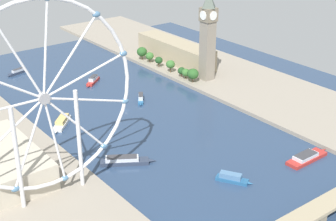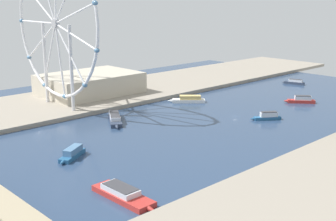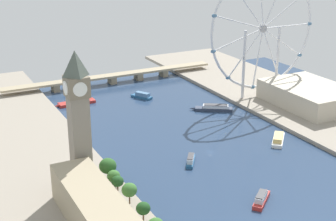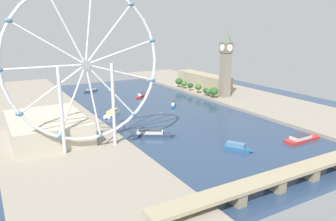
# 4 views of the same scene
# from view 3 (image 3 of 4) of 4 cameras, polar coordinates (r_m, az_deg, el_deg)

# --- Properties ---
(ground_plane) EXTENTS (402.41, 402.41, 0.00)m
(ground_plane) POSITION_cam_3_polar(r_m,az_deg,el_deg) (344.53, 4.83, -4.73)
(ground_plane) COLOR navy
(riverbank_left) EXTENTS (90.00, 520.00, 3.00)m
(riverbank_left) POSITION_cam_3_polar(r_m,az_deg,el_deg) (304.27, -14.31, -8.52)
(riverbank_left) COLOR gray
(riverbank_left) RESTS_ON ground_plane
(clock_tower) EXTENTS (13.04, 13.04, 79.57)m
(clock_tower) POSITION_cam_3_polar(r_m,az_deg,el_deg) (283.99, -10.14, -0.75)
(clock_tower) COLOR gray
(clock_tower) RESTS_ON riverbank_left
(parliament_block) EXTENTS (22.00, 98.49, 20.21)m
(parliament_block) POSITION_cam_3_polar(r_m,az_deg,el_deg) (246.08, -7.63, -12.19)
(parliament_block) COLOR tan
(parliament_block) RESTS_ON riverbank_left
(tree_row_embankment) EXTENTS (10.91, 90.16, 13.21)m
(tree_row_embankment) POSITION_cam_3_polar(r_m,az_deg,el_deg) (268.97, -3.98, -9.67)
(tree_row_embankment) COLOR #513823
(tree_row_embankment) RESTS_ON riverbank_left
(ferris_wheel) EXTENTS (107.71, 3.20, 113.23)m
(ferris_wheel) POSITION_cam_3_polar(r_m,az_deg,el_deg) (444.22, 10.77, 9.05)
(ferris_wheel) COLOR silver
(ferris_wheel) RESTS_ON riverbank_right
(riverside_hall) EXTENTS (55.16, 76.71, 16.58)m
(riverside_hall) POSITION_cam_3_polar(r_m,az_deg,el_deg) (440.19, 15.89, 1.68)
(riverside_hall) COLOR #BCB29E
(riverside_hall) RESTS_ON riverbank_right
(river_bridge) EXTENTS (214.41, 12.07, 8.77)m
(river_bridge) POSITION_cam_3_polar(r_m,az_deg,el_deg) (497.82, -6.39, 3.82)
(river_bridge) COLOR tan
(river_bridge) RESTS_ON ground_plane
(tour_boat_0) EXTENTS (33.47, 23.90, 5.33)m
(tour_boat_0) POSITION_cam_3_polar(r_m,az_deg,el_deg) (421.75, 5.22, 0.28)
(tour_boat_0) COLOR #2D384C
(tour_boat_0) RESTS_ON ground_plane
(tour_boat_1) EXTENTS (15.08, 19.48, 5.68)m
(tour_boat_1) POSITION_cam_3_polar(r_m,az_deg,el_deg) (327.14, 2.60, -5.62)
(tour_boat_1) COLOR #235684
(tour_boat_1) RESTS_ON ground_plane
(tour_boat_2) EXTENTS (21.29, 18.50, 6.00)m
(tour_boat_2) POSITION_cam_3_polar(r_m,az_deg,el_deg) (287.48, 10.60, -9.79)
(tour_boat_2) COLOR #B22D28
(tour_boat_2) RESTS_ON ground_plane
(tour_boat_3) EXTENTS (37.23, 9.90, 5.07)m
(tour_boat_3) POSITION_cam_3_polar(r_m,az_deg,el_deg) (443.00, -10.35, 0.98)
(tour_boat_3) COLOR #B22D28
(tour_boat_3) RESTS_ON ground_plane
(tour_boat_4) EXTENTS (24.20, 25.11, 5.48)m
(tour_boat_4) POSITION_cam_3_polar(r_m,az_deg,el_deg) (367.30, 12.44, -3.15)
(tour_boat_4) COLOR white
(tour_boat_4) RESTS_ON ground_plane
(tour_boat_6) EXTENTS (15.23, 21.78, 5.43)m
(tour_boat_6) POSITION_cam_3_polar(r_m,az_deg,el_deg) (451.86, -3.01, 1.69)
(tour_boat_6) COLOR #235684
(tour_boat_6) RESTS_ON ground_plane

